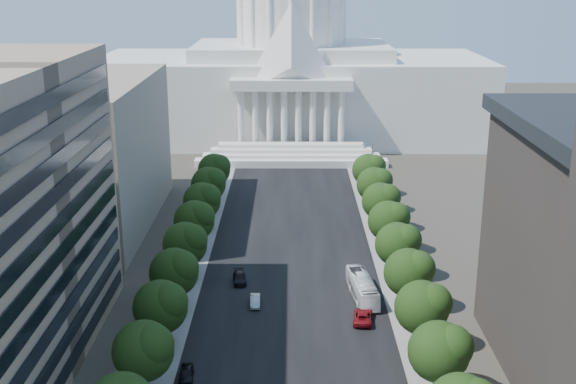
{
  "coord_description": "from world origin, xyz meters",
  "views": [
    {
      "loc": [
        0.01,
        -42.19,
        50.35
      ],
      "look_at": [
        -0.52,
        73.79,
        14.88
      ],
      "focal_mm": 45.0,
      "sensor_mm": 36.0,
      "label": 1
    }
  ],
  "objects_px": {
    "car_dark_a": "(186,374)",
    "city_bus": "(362,288)",
    "car_silver": "(255,301)",
    "car_red": "(363,317)",
    "car_dark_b": "(240,278)"
  },
  "relations": [
    {
      "from": "car_dark_a",
      "to": "city_bus",
      "type": "distance_m",
      "value": 34.94
    },
    {
      "from": "car_dark_a",
      "to": "city_bus",
      "type": "bearing_deg",
      "value": 40.45
    },
    {
      "from": "car_dark_b",
      "to": "city_bus",
      "type": "xyz_separation_m",
      "value": [
        20.14,
        -6.0,
        1.03
      ]
    },
    {
      "from": "car_silver",
      "to": "car_dark_b",
      "type": "xyz_separation_m",
      "value": [
        -3.06,
        8.77,
        0.03
      ]
    },
    {
      "from": "car_dark_a",
      "to": "car_red",
      "type": "distance_m",
      "value": 29.18
    },
    {
      "from": "car_silver",
      "to": "car_red",
      "type": "distance_m",
      "value": 17.33
    },
    {
      "from": "car_dark_b",
      "to": "city_bus",
      "type": "height_order",
      "value": "city_bus"
    },
    {
      "from": "city_bus",
      "to": "car_silver",
      "type": "bearing_deg",
      "value": -177.58
    },
    {
      "from": "car_red",
      "to": "city_bus",
      "type": "xyz_separation_m",
      "value": [
        0.65,
        8.28,
        0.97
      ]
    },
    {
      "from": "car_red",
      "to": "car_dark_b",
      "type": "height_order",
      "value": "car_red"
    },
    {
      "from": "car_dark_a",
      "to": "car_dark_b",
      "type": "distance_m",
      "value": 30.82
    },
    {
      "from": "car_dark_b",
      "to": "city_bus",
      "type": "bearing_deg",
      "value": -24.13
    },
    {
      "from": "car_red",
      "to": "car_dark_b",
      "type": "xyz_separation_m",
      "value": [
        -19.49,
        14.28,
        -0.06
      ]
    },
    {
      "from": "car_silver",
      "to": "car_dark_b",
      "type": "relative_size",
      "value": 0.85
    },
    {
      "from": "car_red",
      "to": "city_bus",
      "type": "bearing_deg",
      "value": -87.3
    }
  ]
}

